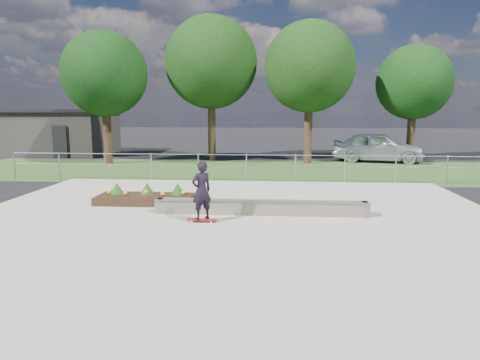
{
  "coord_description": "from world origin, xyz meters",
  "views": [
    {
      "loc": [
        1.09,
        -9.92,
        3.01
      ],
      "look_at": [
        0.2,
        1.5,
        1.1
      ],
      "focal_mm": 32.0,
      "sensor_mm": 36.0,
      "label": 1
    }
  ],
  "objects_px": {
    "grind_ledge": "(261,207)",
    "planter_bed": "(146,197)",
    "skateboarder": "(202,191)",
    "parked_car": "(378,147)"
  },
  "relations": [
    {
      "from": "planter_bed",
      "to": "skateboarder",
      "type": "xyz_separation_m",
      "value": [
        2.18,
        -2.21,
        0.66
      ]
    },
    {
      "from": "grind_ledge",
      "to": "planter_bed",
      "type": "xyz_separation_m",
      "value": [
        -3.69,
        1.23,
        -0.02
      ]
    },
    {
      "from": "planter_bed",
      "to": "skateboarder",
      "type": "relative_size",
      "value": 1.85
    },
    {
      "from": "grind_ledge",
      "to": "planter_bed",
      "type": "relative_size",
      "value": 2.0
    },
    {
      "from": "planter_bed",
      "to": "grind_ledge",
      "type": "bearing_deg",
      "value": -18.44
    },
    {
      "from": "grind_ledge",
      "to": "parked_car",
      "type": "height_order",
      "value": "parked_car"
    },
    {
      "from": "grind_ledge",
      "to": "planter_bed",
      "type": "height_order",
      "value": "planter_bed"
    },
    {
      "from": "grind_ledge",
      "to": "skateboarder",
      "type": "relative_size",
      "value": 3.7
    },
    {
      "from": "grind_ledge",
      "to": "skateboarder",
      "type": "bearing_deg",
      "value": -147.3
    },
    {
      "from": "planter_bed",
      "to": "parked_car",
      "type": "distance_m",
      "value": 15.54
    }
  ]
}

